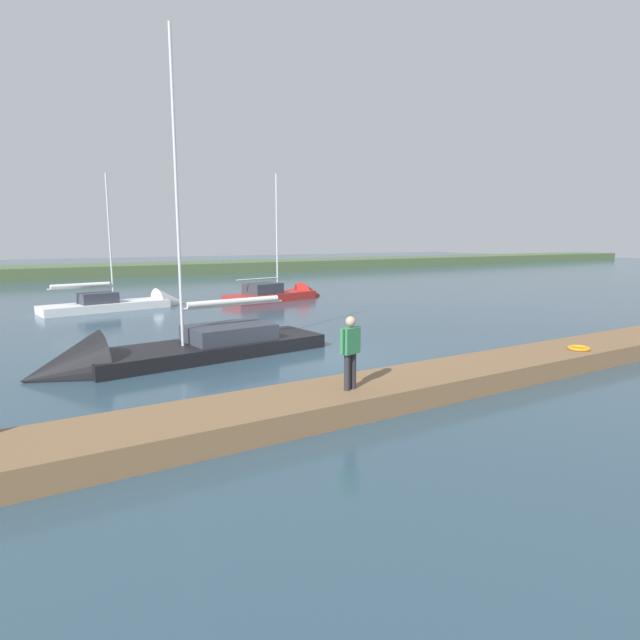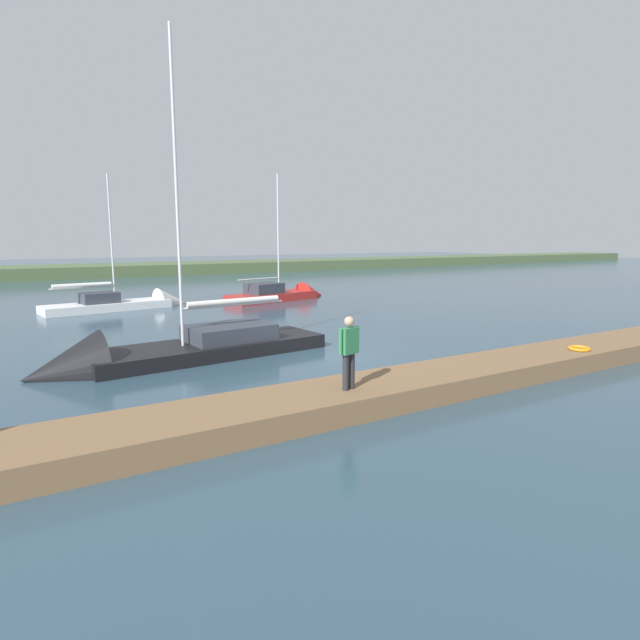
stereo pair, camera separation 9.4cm
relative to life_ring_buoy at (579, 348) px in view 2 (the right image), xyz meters
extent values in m
plane|color=#2D4756|center=(5.93, -4.88, -0.60)|extent=(200.00, 200.00, 0.00)
cube|color=#4C603D|center=(5.93, -49.85, -0.60)|extent=(180.00, 8.00, 2.40)
cube|color=brown|center=(5.93, -0.41, -0.32)|extent=(26.33, 2.06, 0.55)
torus|color=orange|center=(0.00, 0.00, 0.00)|extent=(0.66, 0.66, 0.10)
cube|color=black|center=(9.36, -7.50, -0.54)|extent=(8.25, 3.22, 0.83)
cone|color=black|center=(13.97, -7.04, -0.54)|extent=(2.43, 2.65, 2.44)
cube|color=#333842|center=(8.62, -7.57, 0.14)|extent=(3.07, 2.22, 0.53)
cylinder|color=silver|center=(10.32, -7.40, 4.87)|extent=(0.10, 0.10, 10.00)
cylinder|color=silver|center=(8.39, -7.59, 1.09)|extent=(3.87, 0.46, 0.08)
cylinder|color=silver|center=(8.39, -7.59, 1.21)|extent=(3.50, 0.55, 0.21)
cube|color=white|center=(10.51, -21.43, -0.56)|extent=(6.99, 3.09, 0.80)
cone|color=white|center=(6.68, -22.06, -0.56)|extent=(2.12, 2.29, 2.02)
cube|color=#333842|center=(10.90, -21.36, 0.14)|extent=(2.10, 1.68, 0.59)
cylinder|color=silver|center=(10.07, -21.50, 3.38)|extent=(0.09, 0.09, 7.07)
cylinder|color=silver|center=(11.73, -21.23, 0.76)|extent=(3.33, 0.62, 0.07)
cylinder|color=silver|center=(11.73, -21.23, 0.88)|extent=(3.02, 0.72, 0.23)
cube|color=#B22823|center=(0.68, -20.61, -0.55)|extent=(6.45, 3.35, 0.95)
cone|color=#B22823|center=(-2.80, -21.43, -0.55)|extent=(2.21, 2.35, 2.00)
cube|color=#333842|center=(1.28, -20.47, 0.26)|extent=(2.43, 2.08, 0.66)
cylinder|color=silver|center=(0.10, -20.75, 3.67)|extent=(0.10, 0.10, 7.49)
cylinder|color=silver|center=(1.66, -20.38, 0.88)|extent=(3.13, 0.81, 0.08)
cylinder|color=#28282D|center=(8.67, -0.18, 0.37)|extent=(0.14, 0.14, 0.85)
cylinder|color=#28282D|center=(8.46, -0.22, 0.37)|extent=(0.14, 0.14, 0.85)
cube|color=#337F4C|center=(8.56, -0.20, 1.10)|extent=(0.50, 0.32, 0.60)
sphere|color=tan|center=(8.56, -0.20, 1.54)|extent=(0.23, 0.23, 0.23)
cylinder|color=#337F4C|center=(8.84, -0.14, 1.11)|extent=(0.09, 0.09, 0.57)
cylinder|color=#337F4C|center=(8.29, -0.26, 1.11)|extent=(0.09, 0.09, 0.57)
camera|label=1|loc=(15.16, 9.29, 3.41)|focal=29.00mm
camera|label=2|loc=(15.08, 9.34, 3.41)|focal=29.00mm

